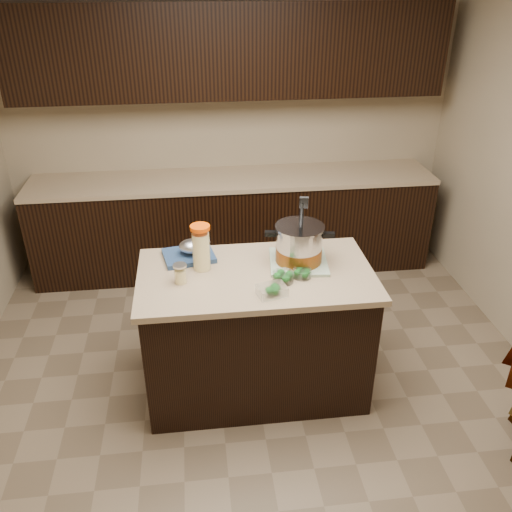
# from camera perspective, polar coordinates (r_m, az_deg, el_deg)

# --- Properties ---
(ground_plane) EXTENTS (4.00, 4.00, 0.00)m
(ground_plane) POSITION_cam_1_polar(r_m,az_deg,el_deg) (3.88, 0.00, -13.35)
(ground_plane) COLOR brown
(ground_plane) RESTS_ON ground
(room_shell) EXTENTS (4.04, 4.04, 2.72)m
(room_shell) POSITION_cam_1_polar(r_m,az_deg,el_deg) (3.01, 0.00, 11.68)
(room_shell) COLOR tan
(room_shell) RESTS_ON ground
(back_cabinets) EXTENTS (3.60, 0.63, 2.33)m
(back_cabinets) POSITION_cam_1_polar(r_m,az_deg,el_deg) (4.90, -2.49, 8.91)
(back_cabinets) COLOR black
(back_cabinets) RESTS_ON ground
(island) EXTENTS (1.46, 0.81, 0.90)m
(island) POSITION_cam_1_polar(r_m,az_deg,el_deg) (3.59, 0.00, -7.97)
(island) COLOR black
(island) RESTS_ON ground
(dish_towel) EXTENTS (0.40, 0.40, 0.02)m
(dish_towel) POSITION_cam_1_polar(r_m,az_deg,el_deg) (3.46, 4.48, -0.60)
(dish_towel) COLOR #59845A
(dish_towel) RESTS_ON island
(stock_pot) EXTENTS (0.43, 0.36, 0.44)m
(stock_pot) POSITION_cam_1_polar(r_m,az_deg,el_deg) (3.40, 4.55, 1.05)
(stock_pot) COLOR #B7B7BC
(stock_pot) RESTS_ON dish_towel
(lemonade_pitcher) EXTENTS (0.14, 0.14, 0.29)m
(lemonade_pitcher) POSITION_cam_1_polar(r_m,az_deg,el_deg) (3.34, -5.80, 0.71)
(lemonade_pitcher) COLOR #F9E598
(lemonade_pitcher) RESTS_ON island
(mason_jar) EXTENTS (0.10, 0.10, 0.13)m
(mason_jar) POSITION_cam_1_polar(r_m,az_deg,el_deg) (3.25, -7.97, -1.90)
(mason_jar) COLOR #F9E598
(mason_jar) RESTS_ON island
(broccoli_tub_left) EXTENTS (0.14, 0.14, 0.06)m
(broccoli_tub_left) POSITION_cam_1_polar(r_m,az_deg,el_deg) (3.25, 2.88, -2.26)
(broccoli_tub_left) COLOR silver
(broccoli_tub_left) RESTS_ON island
(broccoli_tub_right) EXTENTS (0.11, 0.11, 0.05)m
(broccoli_tub_right) POSITION_cam_1_polar(r_m,az_deg,el_deg) (3.30, 4.88, -1.85)
(broccoli_tub_right) COLOR silver
(broccoli_tub_right) RESTS_ON island
(broccoli_tub_rect) EXTENTS (0.19, 0.16, 0.06)m
(broccoli_tub_rect) POSITION_cam_1_polar(r_m,az_deg,el_deg) (3.12, 1.66, -3.70)
(broccoli_tub_rect) COLOR silver
(broccoli_tub_rect) RESTS_ON island
(blue_tray) EXTENTS (0.36, 0.31, 0.12)m
(blue_tray) POSITION_cam_1_polar(r_m,az_deg,el_deg) (3.52, -6.96, 0.40)
(blue_tray) COLOR navy
(blue_tray) RESTS_ON island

